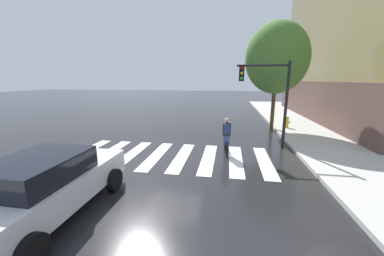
% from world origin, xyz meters
% --- Properties ---
extents(ground_plane, '(120.00, 120.00, 0.00)m').
position_xyz_m(ground_plane, '(0.00, 0.00, 0.00)').
color(ground_plane, black).
extents(crosswalk_stripes, '(8.76, 3.76, 0.01)m').
position_xyz_m(crosswalk_stripes, '(-0.16, 0.00, 0.01)').
color(crosswalk_stripes, silver).
rests_on(crosswalk_stripes, ground).
extents(sedan_near, '(2.17, 4.61, 1.59)m').
position_xyz_m(sedan_near, '(-1.97, -4.78, 0.82)').
color(sedan_near, silver).
rests_on(sedan_near, ground).
extents(cyclist, '(0.38, 1.71, 1.69)m').
position_xyz_m(cyclist, '(2.33, 0.73, 0.84)').
color(cyclist, black).
rests_on(cyclist, ground).
extents(traffic_light_near, '(2.47, 0.28, 4.20)m').
position_xyz_m(traffic_light_near, '(4.29, 2.14, 2.86)').
color(traffic_light_near, black).
rests_on(traffic_light_near, ground).
extents(fire_hydrant, '(0.33, 0.22, 0.78)m').
position_xyz_m(fire_hydrant, '(6.34, 6.46, 0.53)').
color(fire_hydrant, gold).
rests_on(fire_hydrant, sidewalk).
extents(street_tree_near, '(3.88, 3.88, 6.90)m').
position_xyz_m(street_tree_near, '(5.29, 6.15, 4.66)').
color(street_tree_near, '#4C3823').
rests_on(street_tree_near, ground).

